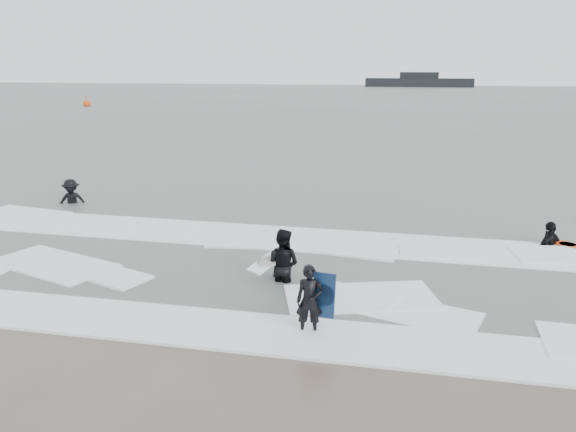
% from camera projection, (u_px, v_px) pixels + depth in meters
% --- Properties ---
extents(ground, '(320.00, 320.00, 0.00)m').
position_uv_depth(ground, '(239.00, 319.00, 12.58)').
color(ground, brown).
rests_on(ground, ground).
extents(sea, '(320.00, 320.00, 0.00)m').
position_uv_depth(sea, '(394.00, 102.00, 87.92)').
color(sea, '#47544C').
rests_on(sea, ground).
extents(surfer_centre, '(0.63, 0.47, 1.56)m').
position_uv_depth(surfer_centre, '(309.00, 334.00, 11.90)').
color(surfer_centre, black).
rests_on(surfer_centre, ground).
extents(surfer_wading, '(1.08, 0.91, 1.98)m').
position_uv_depth(surfer_wading, '(282.00, 281.00, 14.84)').
color(surfer_wading, black).
rests_on(surfer_wading, ground).
extents(surfer_breaker, '(1.42, 1.16, 1.91)m').
position_uv_depth(surfer_breaker, '(72.00, 205.00, 22.99)').
color(surfer_breaker, black).
rests_on(surfer_breaker, ground).
extents(surfer_right_near, '(1.14, 1.15, 1.96)m').
position_uv_depth(surfer_right_near, '(549.00, 246.00, 17.69)').
color(surfer_right_near, black).
rests_on(surfer_right_near, ground).
extents(surf_foam, '(30.03, 9.06, 0.09)m').
position_uv_depth(surf_foam, '(278.00, 263.00, 16.05)').
color(surf_foam, white).
rests_on(surf_foam, ground).
extents(bodyboards, '(9.42, 7.96, 1.25)m').
position_uv_depth(bodyboards, '(402.00, 264.00, 14.65)').
color(bodyboards, '#0E2142').
rests_on(bodyboards, ground).
extents(buoy, '(1.00, 1.00, 1.65)m').
position_uv_depth(buoy, '(87.00, 104.00, 78.34)').
color(buoy, '#E73D0A').
rests_on(buoy, ground).
extents(vessel_horizon, '(28.37, 5.07, 3.85)m').
position_uv_depth(vessel_horizon, '(419.00, 82.00, 151.29)').
color(vessel_horizon, black).
rests_on(vessel_horizon, ground).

